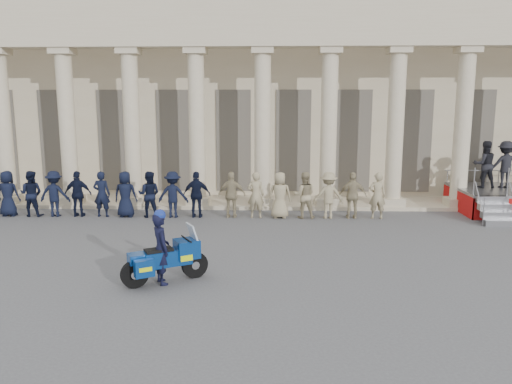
% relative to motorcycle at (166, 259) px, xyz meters
% --- Properties ---
extents(ground, '(90.00, 90.00, 0.00)m').
position_rel_motorcycle_xyz_m(ground, '(0.80, 0.61, -0.59)').
color(ground, '#4A4A4D').
rests_on(ground, ground).
extents(building, '(40.00, 12.50, 9.00)m').
position_rel_motorcycle_xyz_m(building, '(0.80, 15.35, 3.94)').
color(building, '#BEAE8F').
rests_on(building, ground).
extents(officer_rank, '(18.00, 0.65, 1.71)m').
position_rel_motorcycle_xyz_m(officer_rank, '(-2.63, 6.82, 0.27)').
color(officer_rank, black).
rests_on(officer_rank, ground).
extents(motorcycle, '(1.90, 1.38, 1.35)m').
position_rel_motorcycle_xyz_m(motorcycle, '(0.00, 0.00, 0.00)').
color(motorcycle, black).
rests_on(motorcycle, ground).
extents(rider, '(0.66, 0.74, 1.78)m').
position_rel_motorcycle_xyz_m(rider, '(-0.10, -0.06, 0.30)').
color(rider, black).
rests_on(rider, ground).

